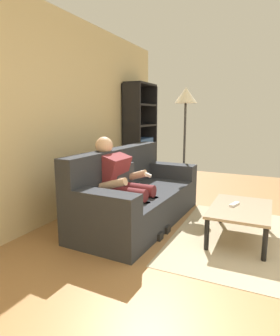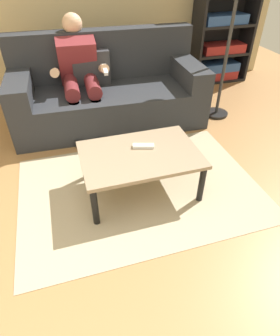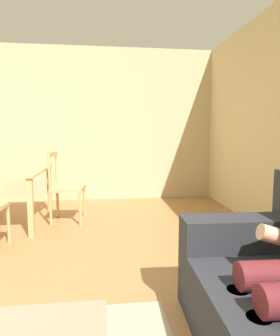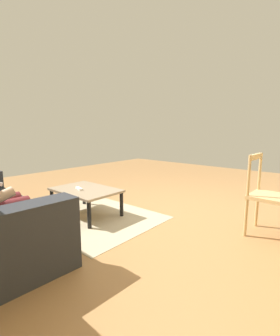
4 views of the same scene
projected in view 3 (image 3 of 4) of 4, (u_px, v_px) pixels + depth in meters
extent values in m
cube|color=#C8B586|center=(39.00, 125.00, 5.08)|extent=(0.12, 6.28, 2.68)
cube|color=#282B30|center=(246.00, 233.00, 1.98)|extent=(0.28, 0.89, 0.22)
cylinder|color=maroon|center=(280.00, 275.00, 1.47)|extent=(0.17, 0.45, 0.15)
cylinder|color=#DBAD89|center=(236.00, 328.00, 1.49)|extent=(0.11, 0.11, 0.41)
cube|color=tan|center=(9.00, 171.00, 3.81)|extent=(1.28, 0.88, 0.02)
cube|color=tan|center=(49.00, 189.00, 4.48)|extent=(0.06, 0.06, 0.69)
cube|color=tan|center=(31.00, 208.00, 3.32)|extent=(0.06, 0.06, 0.69)
cube|color=tan|center=(68.00, 188.00, 3.93)|extent=(0.45, 0.45, 0.04)
cylinder|color=tan|center=(80.00, 208.00, 3.78)|extent=(0.04, 0.04, 0.46)
cylinder|color=tan|center=(84.00, 201.00, 4.15)|extent=(0.04, 0.04, 0.46)
cylinder|color=tan|center=(51.00, 208.00, 3.76)|extent=(0.04, 0.04, 0.46)
cylinder|color=tan|center=(58.00, 202.00, 4.14)|extent=(0.04, 0.04, 0.46)
cylinder|color=tan|center=(49.00, 172.00, 3.70)|extent=(0.03, 0.03, 0.49)
cylinder|color=tan|center=(56.00, 168.00, 4.08)|extent=(0.03, 0.03, 0.49)
cube|color=tan|center=(52.00, 154.00, 3.87)|extent=(0.38, 0.07, 0.06)
cylinder|color=tan|center=(9.00, 223.00, 3.15)|extent=(0.04, 0.04, 0.45)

